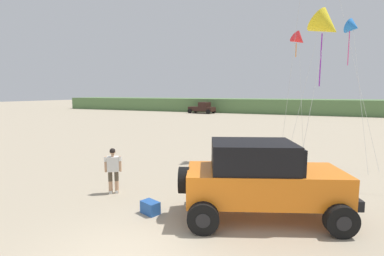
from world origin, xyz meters
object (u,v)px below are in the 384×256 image
object	(u,v)px
cooler_box	(150,207)
distant_pickup	(202,108)
kite_orange_streamer	(299,40)
kite_black_sled	(326,26)
person_watching	(113,168)
kite_white_parafoil	(353,27)
jeep	(262,178)

from	to	relation	value
cooler_box	distant_pickup	xyz separation A→B (m)	(-13.54, 40.01, 0.75)
kite_orange_streamer	kite_black_sled	xyz separation A→B (m)	(1.34, -5.86, -0.50)
person_watching	kite_black_sled	size ratio (longest dim) A/B	0.23
person_watching	cooler_box	distance (m)	2.51
cooler_box	kite_orange_streamer	bearing A→B (deg)	95.21
cooler_box	distant_pickup	bearing A→B (deg)	129.64
person_watching	cooler_box	world-z (taller)	person_watching
kite_white_parafoil	cooler_box	bearing A→B (deg)	-119.12
distant_pickup	kite_orange_streamer	size ratio (longest dim) A/B	0.65
jeep	cooler_box	distance (m)	3.45
kite_orange_streamer	kite_white_parafoil	size ratio (longest dim) A/B	0.97
jeep	kite_orange_streamer	bearing A→B (deg)	88.58
person_watching	cooler_box	size ratio (longest dim) A/B	2.98
person_watching	cooler_box	bearing A→B (deg)	-25.44
cooler_box	kite_black_sled	world-z (taller)	kite_black_sled
cooler_box	kite_white_parafoil	size ratio (longest dim) A/B	0.07
cooler_box	distant_pickup	size ratio (longest dim) A/B	0.12
kite_black_sled	jeep	bearing A→B (deg)	-107.07
person_watching	distant_pickup	distance (m)	40.61
jeep	kite_black_sled	world-z (taller)	kite_black_sled
kite_black_sled	kite_white_parafoil	size ratio (longest dim) A/B	0.94
distant_pickup	kite_white_parafoil	world-z (taller)	kite_white_parafoil
person_watching	kite_black_sled	bearing A→B (deg)	37.12
kite_orange_streamer	distant_pickup	bearing A→B (deg)	121.31
person_watching	kite_black_sled	distance (m)	10.24
kite_orange_streamer	jeep	bearing A→B (deg)	-91.42
cooler_box	kite_white_parafoil	bearing A→B (deg)	81.82
person_watching	kite_orange_streamer	size ratio (longest dim) A/B	0.22
jeep	kite_black_sled	distance (m)	7.56
jeep	kite_white_parafoil	size ratio (longest dim) A/B	0.65
distant_pickup	person_watching	bearing A→B (deg)	-73.73
cooler_box	kite_white_parafoil	distance (m)	14.56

